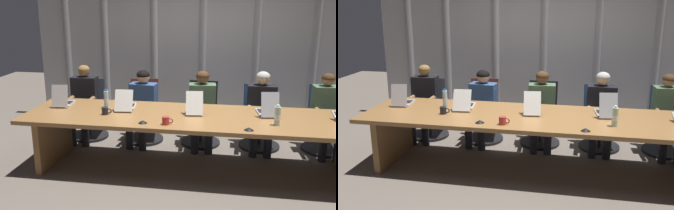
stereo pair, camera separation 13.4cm
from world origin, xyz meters
TOP-DOWN VIEW (x-y plane):
  - ground_plane at (0.00, 0.00)m, footprint 12.06×12.06m
  - conference_table at (0.00, 0.00)m, footprint 4.28×1.15m
  - curtain_backdrop at (-0.00, 2.06)m, footprint 6.03×0.17m
  - laptop_left_end at (-1.81, 0.18)m, footprint 0.26×0.40m
  - laptop_left_mid at (-0.93, 0.18)m, footprint 0.28×0.47m
  - laptop_center at (-0.02, 0.19)m, footprint 0.27×0.50m
  - laptop_right_mid at (0.90, 0.20)m, footprint 0.27×0.45m
  - office_chair_left_end at (-1.77, 1.03)m, footprint 0.60×0.60m
  - office_chair_left_mid at (-0.88, 1.03)m, footprint 0.60×0.61m
  - office_chair_center at (0.01, 1.03)m, footprint 0.60×0.60m
  - office_chair_right_mid at (0.89, 1.03)m, footprint 0.60×0.61m
  - office_chair_right_end at (1.80, 1.03)m, footprint 0.60×0.60m
  - person_left_end at (-1.79, 0.87)m, footprint 0.41×0.56m
  - person_left_mid at (-0.87, 0.87)m, footprint 0.44×0.57m
  - person_center at (0.04, 0.87)m, footprint 0.43×0.57m
  - person_right_mid at (0.89, 0.87)m, footprint 0.42×0.55m
  - person_right_end at (1.78, 0.87)m, footprint 0.41×0.57m
  - water_bottle_primary at (0.98, -0.22)m, footprint 0.07×0.07m
  - water_bottle_secondary at (-1.17, 0.13)m, footprint 0.06×0.06m
  - coffee_mug_near at (-0.29, -0.40)m, footprint 0.13×0.08m
  - coffee_mug_far at (-1.10, -0.13)m, footprint 0.13×0.08m
  - conference_mic_left_side at (-0.56, -0.40)m, footprint 0.11×0.11m
  - conference_mic_middle at (0.65, -0.45)m, footprint 0.11×0.11m

SIDE VIEW (x-z plane):
  - ground_plane at x=0.00m, z-range 0.00..0.00m
  - office_chair_left_end at x=-1.77m, z-range -0.12..0.79m
  - office_chair_right_mid at x=0.89m, z-range -0.12..0.80m
  - office_chair_left_mid at x=-0.88m, z-range -0.12..0.82m
  - office_chair_center at x=0.01m, z-range -0.12..0.82m
  - office_chair_right_end at x=1.80m, z-range -0.12..0.82m
  - conference_table at x=0.00m, z-range 0.24..0.98m
  - person_left_mid at x=-0.87m, z-range 0.08..1.20m
  - person_center at x=0.04m, z-range 0.08..1.21m
  - person_right_end at x=1.78m, z-range 0.07..1.22m
  - person_left_end at x=-1.79m, z-range 0.07..1.24m
  - person_right_mid at x=0.89m, z-range 0.08..1.23m
  - conference_mic_left_side at x=-0.56m, z-range 0.74..0.78m
  - conference_mic_middle at x=0.65m, z-range 0.74..0.78m
  - coffee_mug_near at x=-0.29m, z-range 0.74..0.84m
  - coffee_mug_far at x=-1.10m, z-range 0.74..0.84m
  - laptop_left_mid at x=-0.93m, z-range 0.66..0.93m
  - laptop_center at x=-0.02m, z-range 0.65..0.94m
  - laptop_left_end at x=-1.81m, z-range 0.65..0.96m
  - laptop_right_mid at x=0.90m, z-range 0.65..0.96m
  - water_bottle_primary at x=0.98m, z-range 0.73..0.97m
  - water_bottle_secondary at x=-1.17m, z-range 0.73..0.99m
  - curtain_backdrop at x=0.00m, z-range 0.00..2.98m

